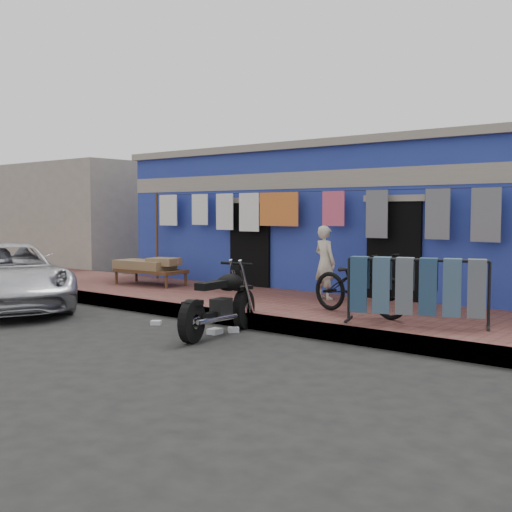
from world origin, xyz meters
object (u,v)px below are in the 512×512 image
(jeans_rack, at_px, (417,290))
(seated_person, at_px, (325,262))
(car, at_px, (4,275))
(charpoy, at_px, (150,272))
(bicycle, at_px, (360,277))
(motorcycle, at_px, (219,300))

(jeans_rack, bearing_deg, seated_person, 150.77)
(seated_person, relative_size, jeans_rack, 0.65)
(car, xyz_separation_m, charpoy, (0.80, 3.07, -0.11))
(charpoy, bearing_deg, seated_person, 6.56)
(charpoy, bearing_deg, jeans_rack, -7.55)
(car, distance_m, charpoy, 3.17)
(car, bearing_deg, charpoy, 7.87)
(seated_person, xyz_separation_m, bicycle, (1.43, -1.17, -0.08))
(jeans_rack, bearing_deg, bicycle, 167.72)
(bicycle, bearing_deg, seated_person, 60.87)
(bicycle, distance_m, motorcycle, 2.29)
(car, relative_size, motorcycle, 2.66)
(seated_person, xyz_separation_m, motorcycle, (0.00, -2.94, -0.40))
(car, bearing_deg, jeans_rack, -51.82)
(car, bearing_deg, seated_person, -32.81)
(charpoy, bearing_deg, motorcycle, -29.26)
(seated_person, relative_size, charpoy, 0.77)
(seated_person, height_order, jeans_rack, seated_person)
(charpoy, distance_m, jeans_rack, 6.94)
(motorcycle, relative_size, jeans_rack, 0.83)
(bicycle, height_order, jeans_rack, bicycle)
(seated_person, distance_m, motorcycle, 2.97)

